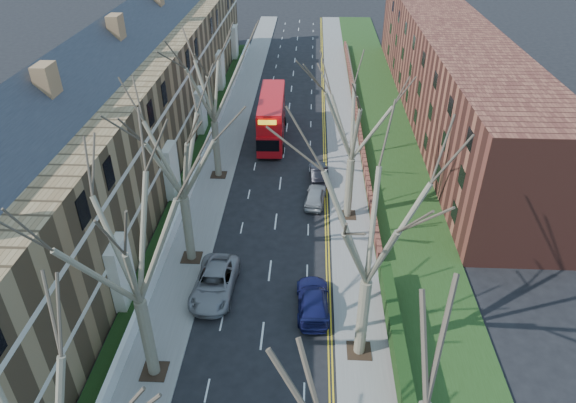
# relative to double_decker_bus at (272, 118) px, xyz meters

# --- Properties ---
(pavement_left) EXTENTS (3.00, 102.00, 0.12)m
(pavement_left) POSITION_rel_double_decker_bus_xyz_m (-4.58, 2.70, -2.14)
(pavement_left) COLOR slate
(pavement_left) RESTS_ON ground
(pavement_right) EXTENTS (3.00, 102.00, 0.12)m
(pavement_right) POSITION_rel_double_decker_bus_xyz_m (7.42, 2.70, -2.14)
(pavement_right) COLOR slate
(pavement_right) RESTS_ON ground
(terrace_left) EXTENTS (9.70, 78.00, 13.60)m
(terrace_left) POSITION_rel_double_decker_bus_xyz_m (-12.23, -5.30, 3.33)
(terrace_left) COLOR olive
(terrace_left) RESTS_ON ground
(flats_right) EXTENTS (13.97, 54.00, 10.00)m
(flats_right) POSITION_rel_double_decker_bus_xyz_m (18.88, 6.70, 2.78)
(flats_right) COLOR brown
(flats_right) RESTS_ON ground
(front_wall_left) EXTENTS (0.30, 78.00, 1.00)m
(front_wall_left) POSITION_rel_double_decker_bus_xyz_m (-6.23, -5.30, -1.58)
(front_wall_left) COLOR white
(front_wall_left) RESTS_ON ground
(grass_verge_right) EXTENTS (6.00, 102.00, 0.06)m
(grass_verge_right) POSITION_rel_double_decker_bus_xyz_m (11.92, 2.70, -2.05)
(grass_verge_right) COLOR #203B15
(grass_verge_right) RESTS_ON ground
(tree_left_mid) EXTENTS (10.50, 10.50, 14.71)m
(tree_left_mid) POSITION_rel_double_decker_bus_xyz_m (-4.28, -30.30, 7.36)
(tree_left_mid) COLOR #706550
(tree_left_mid) RESTS_ON ground
(tree_left_far) EXTENTS (10.15, 10.15, 14.22)m
(tree_left_far) POSITION_rel_double_decker_bus_xyz_m (-4.28, -20.30, 7.04)
(tree_left_far) COLOR #706550
(tree_left_far) RESTS_ON ground
(tree_left_dist) EXTENTS (10.50, 10.50, 14.71)m
(tree_left_dist) POSITION_rel_double_decker_bus_xyz_m (-4.28, -8.30, 7.36)
(tree_left_dist) COLOR #706550
(tree_left_dist) RESTS_ON ground
(tree_right_mid) EXTENTS (10.50, 10.50, 14.71)m
(tree_right_mid) POSITION_rel_double_decker_bus_xyz_m (7.12, -28.30, 7.36)
(tree_right_mid) COLOR #706550
(tree_right_mid) RESTS_ON ground
(tree_right_far) EXTENTS (10.15, 10.15, 14.22)m
(tree_right_far) POSITION_rel_double_decker_bus_xyz_m (7.12, -14.30, 7.04)
(tree_right_far) COLOR #706550
(tree_right_far) RESTS_ON ground
(double_decker_bus) EXTENTS (2.92, 10.73, 4.47)m
(double_decker_bus) POSITION_rel_double_decker_bus_xyz_m (0.00, 0.00, 0.00)
(double_decker_bus) COLOR red
(double_decker_bus) RESTS_ON ground
(car_left_far) EXTENTS (2.83, 5.74, 1.57)m
(car_left_far) POSITION_rel_double_decker_bus_xyz_m (-2.01, -23.64, -1.41)
(car_left_far) COLOR gray
(car_left_far) RESTS_ON ground
(car_right_near) EXTENTS (2.19, 5.01, 1.43)m
(car_right_near) POSITION_rel_double_decker_bus_xyz_m (4.42, -24.88, -1.48)
(car_right_near) COLOR #16194F
(car_right_near) RESTS_ON ground
(car_right_mid) EXTENTS (2.06, 4.14, 1.35)m
(car_right_mid) POSITION_rel_double_decker_bus_xyz_m (4.55, -12.39, -1.52)
(car_right_mid) COLOR gray
(car_right_mid) RESTS_ON ground
(car_right_far) EXTENTS (1.70, 4.18, 1.35)m
(car_right_far) POSITION_rel_double_decker_bus_xyz_m (4.82, -8.45, -1.52)
(car_right_far) COLOR black
(car_right_far) RESTS_ON ground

